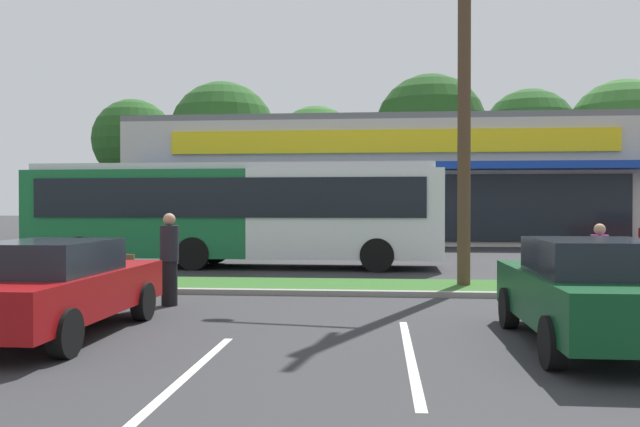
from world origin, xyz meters
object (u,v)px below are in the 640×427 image
pedestrian_by_pole (600,266)px  pedestrian_mid (169,259)px  car_1 (54,287)px  car_2 (230,235)px  car_0 (591,292)px  utility_pole (459,31)px  city_bus (235,211)px  bus_stop_bench (99,275)px

pedestrian_by_pole → pedestrian_mid: 8.23m
car_1 → car_2: 16.50m
car_0 → pedestrian_mid: (-6.95, 3.16, 0.14)m
car_0 → utility_pole: bearing=9.9°
utility_pole → city_bus: size_ratio=0.86×
bus_stop_bench → car_0: size_ratio=0.37×
car_1 → car_2: car_2 is taller
bus_stop_bench → pedestrian_mid: size_ratio=0.89×
car_1 → pedestrian_mid: size_ratio=2.48×
pedestrian_by_pole → pedestrian_mid: pedestrian_mid is taller
bus_stop_bench → car_1: bearing=104.5°
car_2 → pedestrian_mid: bearing=-82.0°
city_bus → utility_pole: bearing=-37.2°
car_2 → pedestrian_by_pole: bearing=-52.2°
bus_stop_bench → car_1: (0.97, -3.76, 0.24)m
bus_stop_bench → pedestrian_mid: (1.73, -0.69, 0.40)m
utility_pole → bus_stop_bench: size_ratio=7.01×
utility_pole → car_0: 8.09m
bus_stop_bench → pedestrian_mid: bearing=158.2°
car_1 → utility_pole: bearing=-47.8°
utility_pole → bus_stop_bench: bearing=-163.4°
bus_stop_bench → pedestrian_mid: pedestrian_mid is taller
car_2 → city_bus: bearing=-75.7°
pedestrian_by_pole → pedestrian_mid: bearing=94.9°
car_1 → city_bus: bearing=-1.3°
city_bus → car_2: bearing=105.4°
utility_pole → car_2: 14.01m
pedestrian_by_pole → bus_stop_bench: bearing=90.4°
car_2 → pedestrian_mid: 13.52m
utility_pole → pedestrian_mid: (-5.88, -2.95, -5.06)m
utility_pole → car_0: bearing=-80.1°
pedestrian_mid → bus_stop_bench: bearing=135.5°
bus_stop_bench → car_1: size_ratio=0.36×
city_bus → car_0: bearing=-55.1°
car_1 → bus_stop_bench: bearing=14.5°
pedestrian_mid → car_2: bearing=75.3°
car_2 → pedestrian_mid: (1.88, -13.39, 0.15)m
utility_pole → bus_stop_bench: 9.63m
bus_stop_bench → utility_pole: bearing=-163.4°
car_0 → car_1: size_ratio=0.96×
car_0 → pedestrian_mid: bearing=65.6°
city_bus → car_2: (-1.38, 5.39, -1.01)m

